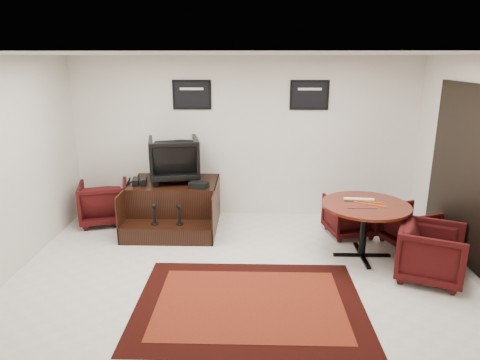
% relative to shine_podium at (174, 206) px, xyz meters
% --- Properties ---
extents(ground, '(6.00, 6.00, 0.00)m').
position_rel_shine_podium_xyz_m(ground, '(1.17, -1.90, -0.35)').
color(ground, silver).
rests_on(ground, ground).
extents(room_shell, '(6.02, 5.02, 2.81)m').
position_rel_shine_podium_xyz_m(room_shell, '(1.58, -1.78, 1.44)').
color(room_shell, white).
rests_on(room_shell, ground).
extents(area_rug, '(2.63, 1.98, 0.01)m').
position_rel_shine_podium_xyz_m(area_rug, '(1.29, -2.42, -0.34)').
color(area_rug, black).
rests_on(area_rug, ground).
extents(shine_podium, '(1.46, 1.50, 0.75)m').
position_rel_shine_podium_xyz_m(shine_podium, '(0.00, 0.00, 0.00)').
color(shine_podium, black).
rests_on(shine_podium, ground).
extents(shine_chair, '(0.94, 0.90, 0.82)m').
position_rel_shine_podium_xyz_m(shine_chair, '(-0.00, 0.15, 0.82)').
color(shine_chair, black).
rests_on(shine_chair, shine_podium).
extents(shoes_pair, '(0.26, 0.31, 0.10)m').
position_rel_shine_podium_xyz_m(shoes_pair, '(-0.54, -0.10, 0.46)').
color(shoes_pair, black).
rests_on(shoes_pair, shine_podium).
extents(polish_kit, '(0.33, 0.27, 0.10)m').
position_rel_shine_podium_xyz_m(polish_kit, '(0.46, -0.28, 0.45)').
color(polish_kit, black).
rests_on(polish_kit, shine_podium).
extents(umbrella_black, '(0.31, 0.12, 0.84)m').
position_rel_shine_podium_xyz_m(umbrella_black, '(-0.85, -0.13, 0.07)').
color(umbrella_black, black).
rests_on(umbrella_black, ground).
extents(umbrella_hooked, '(0.32, 0.12, 0.86)m').
position_rel_shine_podium_xyz_m(umbrella_hooked, '(-0.87, 0.03, 0.08)').
color(umbrella_hooked, black).
rests_on(umbrella_hooked, ground).
extents(armchair_side, '(0.95, 0.91, 0.80)m').
position_rel_shine_podium_xyz_m(armchair_side, '(-1.24, 0.09, 0.05)').
color(armchair_side, black).
rests_on(armchair_side, ground).
extents(meeting_table, '(1.22, 1.22, 0.80)m').
position_rel_shine_podium_xyz_m(meeting_table, '(2.90, -1.13, 0.36)').
color(meeting_table, '#3F1309').
rests_on(meeting_table, ground).
extents(table_chair_back, '(0.80, 0.76, 0.70)m').
position_rel_shine_podium_xyz_m(table_chair_back, '(2.87, -0.32, 0.00)').
color(table_chair_back, black).
rests_on(table_chair_back, ground).
extents(table_chair_window, '(0.81, 0.83, 0.67)m').
position_rel_shine_podium_xyz_m(table_chair_window, '(3.69, -0.72, -0.01)').
color(table_chair_window, black).
rests_on(table_chair_window, ground).
extents(table_chair_corner, '(0.98, 1.00, 0.80)m').
position_rel_shine_podium_xyz_m(table_chair_corner, '(3.60, -1.75, 0.05)').
color(table_chair_corner, black).
rests_on(table_chair_corner, ground).
extents(paper_roll, '(0.42, 0.08, 0.05)m').
position_rel_shine_podium_xyz_m(paper_roll, '(2.83, -1.01, 0.48)').
color(paper_roll, silver).
rests_on(paper_roll, meeting_table).
extents(table_clutter, '(0.56, 0.36, 0.01)m').
position_rel_shine_podium_xyz_m(table_clutter, '(2.92, -1.15, 0.46)').
color(table_clutter, orange).
rests_on(table_clutter, meeting_table).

